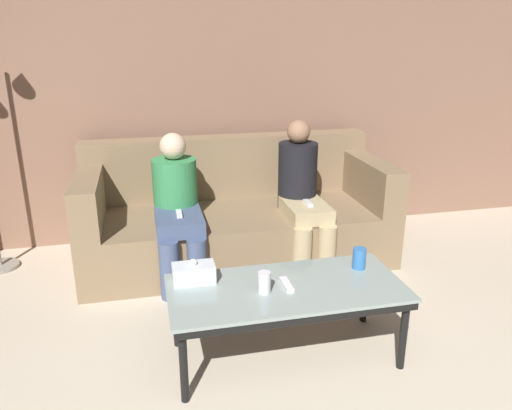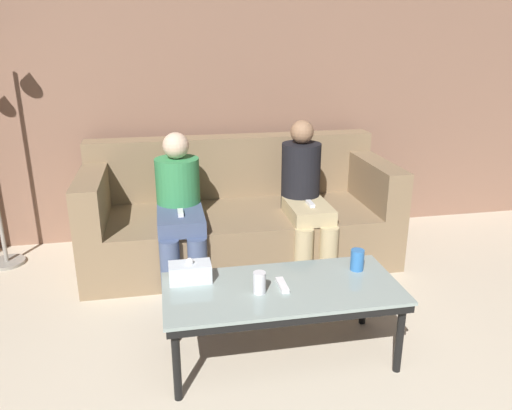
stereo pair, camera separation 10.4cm
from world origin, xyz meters
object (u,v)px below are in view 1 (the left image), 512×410
(coffee_table, at_px, (286,293))
(seated_person_left_end, at_px, (177,204))
(seated_person_mid_left, at_px, (302,193))
(cup_near_left, at_px, (264,282))
(tissue_box, at_px, (194,273))
(game_remote, at_px, (287,285))
(couch, at_px, (235,217))
(cup_near_right, at_px, (359,258))

(coffee_table, distance_m, seated_person_left_end, 1.21)
(seated_person_mid_left, bearing_deg, coffee_table, -111.54)
(cup_near_left, xyz_separation_m, seated_person_left_end, (-0.34, 1.15, 0.06))
(tissue_box, height_order, game_remote, tissue_box)
(couch, bearing_deg, seated_person_left_end, -151.61)
(couch, bearing_deg, coffee_table, -89.42)
(coffee_table, relative_size, tissue_box, 5.54)
(cup_near_right, bearing_deg, tissue_box, 177.49)
(coffee_table, bearing_deg, tissue_box, 161.42)
(couch, height_order, seated_person_left_end, seated_person_left_end)
(game_remote, bearing_deg, tissue_box, 161.42)
(couch, xyz_separation_m, cup_near_right, (0.46, -1.24, 0.16))
(coffee_table, relative_size, cup_near_left, 10.83)
(couch, distance_m, cup_near_left, 1.41)
(cup_near_left, xyz_separation_m, seated_person_mid_left, (0.57, 1.16, 0.07))
(game_remote, distance_m, seated_person_left_end, 1.21)
(cup_near_left, relative_size, seated_person_mid_left, 0.11)
(couch, relative_size, seated_person_left_end, 2.26)
(seated_person_mid_left, bearing_deg, couch, 152.37)
(couch, xyz_separation_m, tissue_box, (-0.45, -1.20, 0.16))
(coffee_table, xyz_separation_m, cup_near_left, (-0.13, -0.04, 0.10))
(game_remote, height_order, seated_person_left_end, seated_person_left_end)
(cup_near_left, distance_m, game_remote, 0.14)
(game_remote, bearing_deg, cup_near_left, -163.65)
(tissue_box, relative_size, seated_person_left_end, 0.22)
(seated_person_left_end, bearing_deg, tissue_box, -89.47)
(seated_person_left_end, distance_m, seated_person_mid_left, 0.91)
(couch, height_order, coffee_table, couch)
(tissue_box, bearing_deg, seated_person_left_end, 90.53)
(cup_near_right, height_order, tissue_box, tissue_box)
(game_remote, bearing_deg, seated_person_mid_left, 68.46)
(game_remote, xyz_separation_m, seated_person_mid_left, (0.44, 1.12, 0.12))
(couch, relative_size, coffee_table, 1.87)
(coffee_table, bearing_deg, couch, 90.58)
(cup_near_left, relative_size, game_remote, 0.75)
(seated_person_mid_left, bearing_deg, tissue_box, -133.08)
(cup_near_right, distance_m, seated_person_mid_left, 1.01)
(coffee_table, distance_m, seated_person_mid_left, 1.21)
(cup_near_left, height_order, seated_person_mid_left, seated_person_mid_left)
(cup_near_right, bearing_deg, seated_person_left_end, 132.70)
(tissue_box, distance_m, seated_person_left_end, 0.96)
(tissue_box, height_order, seated_person_left_end, seated_person_left_end)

